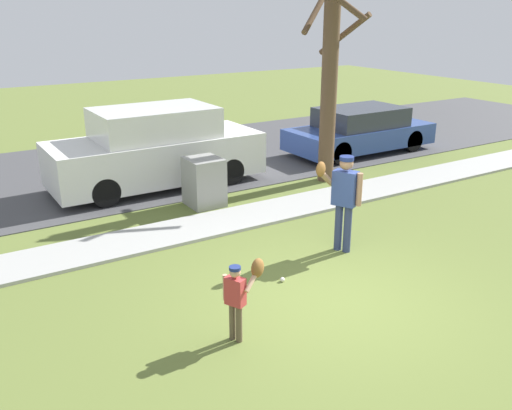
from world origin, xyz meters
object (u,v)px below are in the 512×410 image
Objects in this scene: person_child at (241,290)px; parked_wagon_blue at (360,131)px; street_tree_near at (330,63)px; person_adult at (343,193)px; utility_cabinet at (204,182)px; parked_van_white at (156,149)px; baseball at (282,280)px.

person_child is 0.24× the size of parked_wagon_blue.
parked_wagon_blue is (2.63, 1.69, -2.19)m from street_tree_near.
parked_wagon_blue is at bearing 32.83° from street_tree_near.
person_adult reaches higher than utility_cabinet.
person_adult is at bearing -75.09° from utility_cabinet.
utility_cabinet is at bearing -163.71° from parked_wagon_blue.
street_tree_near is at bearing -151.05° from person_adult.
parked_van_white reaches higher than parked_wagon_blue.
baseball is 5.83m from parked_van_white.
person_adult reaches higher than baseball.
person_adult is 0.35× the size of parked_van_white.
person_child is 0.22× the size of parked_van_white.
person_adult is 0.38× the size of parked_wagon_blue.
person_adult reaches higher than parked_wagon_blue.
baseball is at bearing -98.92° from utility_cabinet.
baseball is 3.98m from utility_cabinet.
street_tree_near is 1.08× the size of parked_van_white.
person_adult is 3.27m from person_child.
person_child is (-2.90, -1.46, -0.37)m from person_adult.
person_adult is at bearing 0.92° from person_child.
utility_cabinet is at bearing 42.38° from person_child.
street_tree_near is (2.51, 3.55, 1.78)m from person_adult.
parked_wagon_blue is (8.03, 6.70, -0.05)m from person_child.
utility_cabinet is 0.21× the size of parked_van_white.
person_adult is 0.32× the size of street_tree_near.
parked_wagon_blue reaches higher than person_child.
baseball is 0.01× the size of parked_van_white.
person_child is 0.20× the size of street_tree_near.
street_tree_near is 4.60m from parked_van_white.
utility_cabinet is at bearing -79.80° from parked_van_white.
parked_van_white is (-0.33, 1.85, 0.38)m from utility_cabinet.
utility_cabinet is 0.23× the size of parked_wagon_blue.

